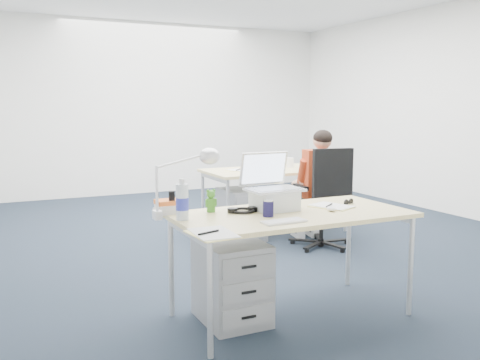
% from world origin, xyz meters
% --- Properties ---
extents(floor, '(7.00, 7.00, 0.00)m').
position_xyz_m(floor, '(0.00, 0.00, 0.00)').
color(floor, '#19222D').
rests_on(floor, ground).
extents(room, '(6.02, 7.02, 2.80)m').
position_xyz_m(room, '(0.00, 0.00, 1.71)').
color(room, white).
rests_on(room, ground).
extents(desk_near, '(1.60, 0.80, 0.73)m').
position_xyz_m(desk_near, '(-0.75, -2.10, 0.68)').
color(desk_near, '#D7C27C').
rests_on(desk_near, ground).
extents(desk_far, '(1.60, 0.80, 0.73)m').
position_xyz_m(desk_far, '(0.37, 0.14, 0.68)').
color(desk_far, '#D7C27C').
rests_on(desk_far, ground).
extents(office_chair, '(0.73, 0.73, 1.04)m').
position_xyz_m(office_chair, '(0.48, -0.67, 0.29)').
color(office_chair, black).
rests_on(office_chair, ground).
extents(seated_person, '(0.42, 0.68, 1.20)m').
position_xyz_m(seated_person, '(0.51, -0.51, 0.61)').
color(seated_person, '#A93618').
rests_on(seated_person, ground).
extents(drawer_pedestal_near, '(0.40, 0.50, 0.55)m').
position_xyz_m(drawer_pedestal_near, '(-1.16, -2.00, 0.28)').
color(drawer_pedestal_near, gray).
rests_on(drawer_pedestal_near, ground).
extents(drawer_pedestal_far, '(0.40, 0.50, 0.55)m').
position_xyz_m(drawer_pedestal_far, '(-0.12, 0.01, 0.28)').
color(drawer_pedestal_far, gray).
rests_on(drawer_pedestal_far, ground).
extents(silver_laptop, '(0.38, 0.30, 0.39)m').
position_xyz_m(silver_laptop, '(-0.81, -1.96, 0.93)').
color(silver_laptop, silver).
rests_on(silver_laptop, desk_near).
extents(wireless_keyboard, '(0.29, 0.13, 0.01)m').
position_xyz_m(wireless_keyboard, '(-0.96, -2.34, 0.74)').
color(wireless_keyboard, white).
rests_on(wireless_keyboard, desk_near).
extents(computer_mouse, '(0.07, 0.10, 0.03)m').
position_xyz_m(computer_mouse, '(-0.48, -2.17, 0.75)').
color(computer_mouse, white).
rests_on(computer_mouse, desk_near).
extents(headphones, '(0.23, 0.19, 0.04)m').
position_xyz_m(headphones, '(-1.05, -1.94, 0.75)').
color(headphones, black).
rests_on(headphones, desk_near).
extents(can_koozie, '(0.09, 0.09, 0.12)m').
position_xyz_m(can_koozie, '(-0.96, -2.14, 0.79)').
color(can_koozie, '#151239').
rests_on(can_koozie, desk_near).
extents(water_bottle, '(0.10, 0.10, 0.26)m').
position_xyz_m(water_bottle, '(-1.50, -1.99, 0.86)').
color(water_bottle, silver).
rests_on(water_bottle, desk_near).
extents(bear_figurine, '(0.10, 0.09, 0.16)m').
position_xyz_m(bear_figurine, '(-1.24, -1.84, 0.81)').
color(bear_figurine, '#25721E').
rests_on(bear_figurine, desk_near).
extents(book_stack, '(0.23, 0.20, 0.09)m').
position_xyz_m(book_stack, '(-1.50, -1.75, 0.77)').
color(book_stack, silver).
rests_on(book_stack, desk_near).
extents(cordless_phone, '(0.05, 0.04, 0.16)m').
position_xyz_m(cordless_phone, '(-1.50, -1.78, 0.81)').
color(cordless_phone, black).
rests_on(cordless_phone, desk_near).
extents(papers_left, '(0.22, 0.31, 0.01)m').
position_xyz_m(papers_left, '(-1.49, -2.45, 0.74)').
color(papers_left, '#FFF593').
rests_on(papers_left, desk_near).
extents(papers_right, '(0.29, 0.34, 0.01)m').
position_xyz_m(papers_right, '(-0.40, -2.05, 0.73)').
color(papers_right, '#FFF593').
rests_on(papers_right, desk_near).
extents(sunglasses, '(0.12, 0.08, 0.03)m').
position_xyz_m(sunglasses, '(-0.21, -2.00, 0.74)').
color(sunglasses, black).
rests_on(sunglasses, desk_near).
extents(desk_lamp, '(0.43, 0.26, 0.47)m').
position_xyz_m(desk_lamp, '(-1.50, -1.91, 0.96)').
color(desk_lamp, silver).
rests_on(desk_lamp, desk_near).
extents(dark_laptop, '(0.32, 0.31, 0.21)m').
position_xyz_m(dark_laptop, '(0.10, -0.07, 0.83)').
color(dark_laptop, black).
rests_on(dark_laptop, desk_far).
extents(far_cup, '(0.09, 0.09, 0.11)m').
position_xyz_m(far_cup, '(0.62, 0.22, 0.79)').
color(far_cup, white).
rests_on(far_cup, desk_far).
extents(far_papers, '(0.29, 0.32, 0.01)m').
position_xyz_m(far_papers, '(-0.07, 0.17, 0.73)').
color(far_papers, white).
rests_on(far_papers, desk_far).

